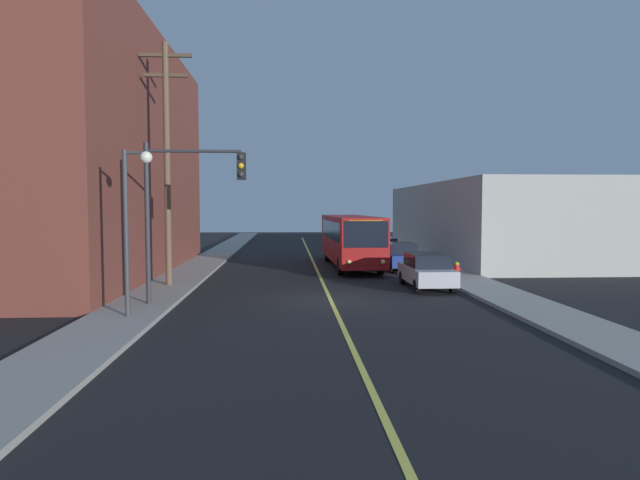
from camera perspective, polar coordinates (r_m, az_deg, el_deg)
The scene contains 14 objects.
ground_plane at distance 22.18m, azimuth 1.12°, elevation -6.32°, with size 120.00×120.00×0.00m, color black.
sidewalk_left at distance 32.49m, azimuth -13.17°, elevation -3.16°, with size 2.50×90.00×0.15m, color gray.
sidewalk_right at distance 33.24m, azimuth 12.33°, elevation -3.00°, with size 2.50×90.00×0.15m, color gray.
lane_stripe_center at distance 37.03m, azimuth -0.69°, elevation -2.37°, with size 0.16×60.00×0.01m, color #D8CC4C.
building_left_brick at distance 32.93m, azimuth -24.56°, elevation 7.98°, with size 10.00×23.41×13.08m.
building_right_warehouse at distance 43.57m, azimuth 18.50°, elevation 1.94°, with size 12.00×24.55×5.50m.
city_bus at distance 34.39m, azimuth 3.18°, elevation 0.21°, with size 2.85×12.21×3.20m.
parked_car_silver at distance 25.72m, azimuth 11.08°, elevation -3.14°, with size 1.83×4.40×1.62m.
parked_car_blue at distance 33.07m, azimuth 8.37°, elevation -1.65°, with size 1.84×4.41×1.62m.
parked_car_red at distance 38.60m, azimuth 6.57°, elevation -0.91°, with size 1.84×4.41×1.62m.
utility_pole_near at distance 26.33m, azimuth -15.74°, elevation 8.72°, with size 2.40×0.28×11.14m.
traffic_signal_left_corner at distance 20.93m, azimuth -13.59°, elevation 4.83°, with size 3.75×0.48×6.00m.
street_lamp_left at distance 18.96m, azimuth -19.05°, elevation 3.19°, with size 0.98×0.40×5.50m.
fire_hydrant at distance 28.57m, azimuth 14.12°, elevation -3.04°, with size 0.44×0.26×0.84m.
Camera 1 is at (-1.70, -21.79, 3.77)m, focal length 30.56 mm.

